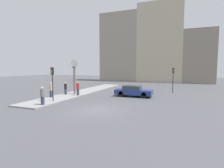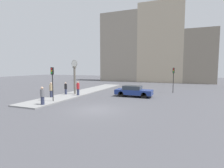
{
  "view_description": "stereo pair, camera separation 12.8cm",
  "coord_description": "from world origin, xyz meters",
  "px_view_note": "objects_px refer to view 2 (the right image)",
  "views": [
    {
      "loc": [
        6.71,
        -13.42,
        3.66
      ],
      "look_at": [
        -0.66,
        5.37,
        1.77
      ],
      "focal_mm": 28.0,
      "sensor_mm": 36.0,
      "label": 1
    },
    {
      "loc": [
        6.83,
        -13.37,
        3.66
      ],
      "look_at": [
        -0.66,
        5.37,
        1.77
      ],
      "focal_mm": 28.0,
      "sensor_mm": 36.0,
      "label": 2
    }
  ],
  "objects_px": {
    "street_clock": "(75,77)",
    "pedestrian_red_top": "(78,88)",
    "pedestrian_black_jacket": "(66,88)",
    "pedestrian_tan_coat": "(51,90)",
    "sedan_car": "(133,91)",
    "traffic_light_far": "(173,75)",
    "traffic_light_near": "(52,77)",
    "pedestrian_grey_jacket": "(42,96)"
  },
  "relations": [
    {
      "from": "traffic_light_far",
      "to": "pedestrian_tan_coat",
      "type": "xyz_separation_m",
      "value": [
        -13.36,
        -10.2,
        -1.59
      ]
    },
    {
      "from": "pedestrian_black_jacket",
      "to": "pedestrian_grey_jacket",
      "type": "bearing_deg",
      "value": -72.67
    },
    {
      "from": "traffic_light_near",
      "to": "pedestrian_red_top",
      "type": "height_order",
      "value": "traffic_light_near"
    },
    {
      "from": "street_clock",
      "to": "pedestrian_red_top",
      "type": "height_order",
      "value": "street_clock"
    },
    {
      "from": "traffic_light_near",
      "to": "traffic_light_far",
      "type": "distance_m",
      "value": 16.69
    },
    {
      "from": "pedestrian_grey_jacket",
      "to": "sedan_car",
      "type": "bearing_deg",
      "value": 51.86
    },
    {
      "from": "sedan_car",
      "to": "pedestrian_tan_coat",
      "type": "distance_m",
      "value": 10.08
    },
    {
      "from": "traffic_light_far",
      "to": "pedestrian_tan_coat",
      "type": "relative_size",
      "value": 2.05
    },
    {
      "from": "traffic_light_far",
      "to": "pedestrian_tan_coat",
      "type": "distance_m",
      "value": 16.88
    },
    {
      "from": "sedan_car",
      "to": "pedestrian_black_jacket",
      "type": "xyz_separation_m",
      "value": [
        -8.64,
        -2.28,
        0.21
      ]
    },
    {
      "from": "traffic_light_far",
      "to": "traffic_light_near",
      "type": "bearing_deg",
      "value": -133.36
    },
    {
      "from": "sedan_car",
      "to": "pedestrian_black_jacket",
      "type": "bearing_deg",
      "value": -165.22
    },
    {
      "from": "sedan_car",
      "to": "pedestrian_red_top",
      "type": "xyz_separation_m",
      "value": [
        -6.69,
        -2.34,
        0.29
      ]
    },
    {
      "from": "street_clock",
      "to": "pedestrian_tan_coat",
      "type": "xyz_separation_m",
      "value": [
        -1.11,
        -3.33,
        -1.43
      ]
    },
    {
      "from": "traffic_light_far",
      "to": "pedestrian_tan_coat",
      "type": "bearing_deg",
      "value": -142.65
    },
    {
      "from": "street_clock",
      "to": "pedestrian_grey_jacket",
      "type": "height_order",
      "value": "street_clock"
    },
    {
      "from": "pedestrian_red_top",
      "to": "pedestrian_tan_coat",
      "type": "bearing_deg",
      "value": -131.52
    },
    {
      "from": "traffic_light_far",
      "to": "street_clock",
      "type": "distance_m",
      "value": 14.05
    },
    {
      "from": "street_clock",
      "to": "pedestrian_tan_coat",
      "type": "bearing_deg",
      "value": -108.35
    },
    {
      "from": "traffic_light_near",
      "to": "pedestrian_grey_jacket",
      "type": "relative_size",
      "value": 2.07
    },
    {
      "from": "pedestrian_black_jacket",
      "to": "pedestrian_grey_jacket",
      "type": "xyz_separation_m",
      "value": [
        1.95,
        -6.24,
        0.06
      ]
    },
    {
      "from": "pedestrian_black_jacket",
      "to": "pedestrian_red_top",
      "type": "distance_m",
      "value": 1.95
    },
    {
      "from": "street_clock",
      "to": "sedan_car",
      "type": "bearing_deg",
      "value": 10.7
    },
    {
      "from": "traffic_light_near",
      "to": "pedestrian_grey_jacket",
      "type": "bearing_deg",
      "value": -81.43
    },
    {
      "from": "traffic_light_near",
      "to": "traffic_light_far",
      "type": "height_order",
      "value": "traffic_light_near"
    },
    {
      "from": "pedestrian_tan_coat",
      "to": "pedestrian_black_jacket",
      "type": "relative_size",
      "value": 1.12
    },
    {
      "from": "sedan_car",
      "to": "pedestrian_tan_coat",
      "type": "height_order",
      "value": "pedestrian_tan_coat"
    },
    {
      "from": "pedestrian_black_jacket",
      "to": "pedestrian_grey_jacket",
      "type": "distance_m",
      "value": 6.54
    },
    {
      "from": "traffic_light_near",
      "to": "pedestrian_red_top",
      "type": "relative_size",
      "value": 2.02
    },
    {
      "from": "street_clock",
      "to": "pedestrian_black_jacket",
      "type": "distance_m",
      "value": 1.93
    },
    {
      "from": "traffic_light_far",
      "to": "sedan_car",
      "type": "bearing_deg",
      "value": -129.83
    },
    {
      "from": "pedestrian_tan_coat",
      "to": "pedestrian_grey_jacket",
      "type": "relative_size",
      "value": 1.03
    },
    {
      "from": "sedan_car",
      "to": "pedestrian_red_top",
      "type": "height_order",
      "value": "pedestrian_red_top"
    },
    {
      "from": "traffic_light_near",
      "to": "street_clock",
      "type": "height_order",
      "value": "street_clock"
    },
    {
      "from": "sedan_car",
      "to": "pedestrian_red_top",
      "type": "distance_m",
      "value": 7.09
    },
    {
      "from": "traffic_light_near",
      "to": "pedestrian_black_jacket",
      "type": "distance_m",
      "value": 5.08
    },
    {
      "from": "traffic_light_far",
      "to": "street_clock",
      "type": "bearing_deg",
      "value": -150.75
    },
    {
      "from": "traffic_light_near",
      "to": "traffic_light_far",
      "type": "bearing_deg",
      "value": 46.64
    },
    {
      "from": "sedan_car",
      "to": "traffic_light_near",
      "type": "xyz_separation_m",
      "value": [
        -6.96,
        -6.74,
        1.98
      ]
    },
    {
      "from": "sedan_car",
      "to": "pedestrian_red_top",
      "type": "bearing_deg",
      "value": -160.68
    },
    {
      "from": "pedestrian_black_jacket",
      "to": "pedestrian_tan_coat",
      "type": "bearing_deg",
      "value": -95.09
    },
    {
      "from": "traffic_light_near",
      "to": "street_clock",
      "type": "relative_size",
      "value": 0.79
    }
  ]
}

